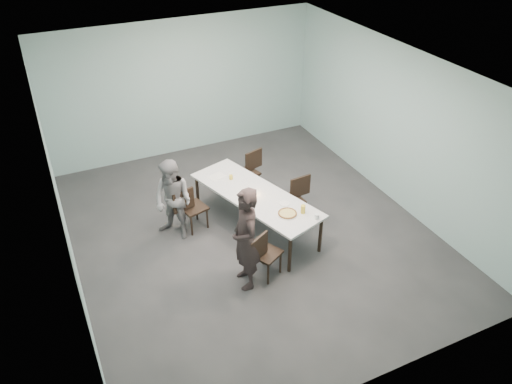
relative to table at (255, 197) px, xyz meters
name	(u,v)px	position (x,y,z in m)	size (l,w,h in m)	color
ground	(250,231)	(-0.12, -0.05, -0.69)	(7.00, 7.00, 0.00)	#333335
room_shell	(250,131)	(-0.12, -0.05, 1.33)	(6.02, 7.02, 3.01)	#93B9B8
table	(255,197)	(0.00, 0.00, 0.00)	(1.64, 2.75, 0.75)	white
chair_near_left	(263,252)	(-0.43, -1.21, -0.19)	(0.65, 0.57, 0.87)	black
chair_far_left	(189,206)	(-1.07, 0.49, -0.19)	(0.65, 0.51, 0.87)	black
chair_near_right	(295,196)	(0.79, -0.02, -0.19)	(0.63, 0.45, 0.87)	black
chair_far_right	(250,169)	(0.44, 1.21, -0.19)	(0.65, 0.53, 0.87)	black
diner_near	(246,239)	(-0.73, -1.22, 0.17)	(0.63, 0.42, 1.73)	black
diner_far	(173,200)	(-1.36, 0.43, 0.05)	(0.73, 0.57, 1.50)	gray
pizza	(287,213)	(0.22, -0.78, 0.08)	(0.34, 0.34, 0.04)	white
side_plate	(285,203)	(0.32, -0.48, 0.06)	(0.18, 0.18, 0.01)	white
beer_glass	(303,209)	(0.47, -0.85, 0.13)	(0.08, 0.08, 0.15)	gold
water_tumbler	(317,216)	(0.60, -1.08, 0.10)	(0.08, 0.08, 0.09)	silver
tealight	(252,194)	(-0.06, -0.01, 0.08)	(0.06, 0.06, 0.05)	silver
amber_tumbler	(231,177)	(-0.19, 0.64, 0.10)	(0.07, 0.07, 0.08)	gold
menu	(217,177)	(-0.40, 0.82, 0.06)	(0.30, 0.22, 0.01)	silver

